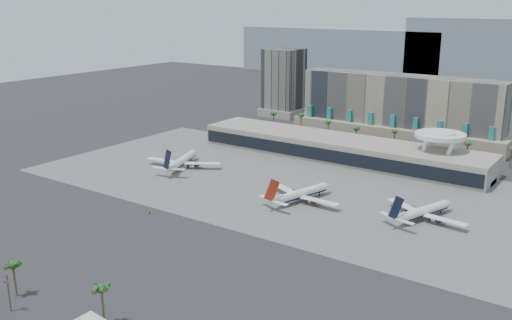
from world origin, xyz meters
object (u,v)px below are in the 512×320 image
Objects in this scene: airliner_right at (423,211)px; service_vehicle_a at (182,166)px; service_vehicle_b at (280,198)px; airliner_left at (182,161)px; taxiway_sign at (148,212)px; airliner_centre at (300,194)px; utility_pole at (8,289)px.

service_vehicle_a is at bearing -160.39° from airliner_right.
service_vehicle_a reaches higher than service_vehicle_b.
airliner_left is 2.87m from service_vehicle_a.
taxiway_sign is at bearing -132.61° from service_vehicle_b.
taxiway_sign is at bearing -79.34° from airliner_left.
service_vehicle_a is at bearing -172.00° from airliner_centre.
airliner_centre is 9.88× the size of service_vehicle_a.
airliner_right is 132.89m from service_vehicle_a.
service_vehicle_b is at bearing -16.42° from service_vehicle_a.
airliner_centre is at bearing 14.23° from service_vehicle_b.
airliner_left is at bearing 165.51° from service_vehicle_b.
airliner_left is 69.23m from taxiway_sign.
airliner_left reaches higher than airliner_right.
service_vehicle_a is 1.35× the size of service_vehicle_b.
utility_pole reaches higher than service_vehicle_a.
airliner_centre is 68.22m from taxiway_sign.
airliner_centre is 1.05× the size of airliner_right.
utility_pole is at bearing -86.47° from airliner_left.
taxiway_sign is (-24.70, 80.07, -6.69)m from utility_pole.
airliner_centre is 20.77× the size of taxiway_sign.
airliner_left is 13.61× the size of service_vehicle_b.
utility_pole is 132.33m from airliner_centre.
taxiway_sign is at bearing 107.15° from utility_pole.
utility_pole is at bearing -100.23° from service_vehicle_b.
airliner_left is (-59.44, 139.85, -3.31)m from utility_pole.
airliner_right is at bearing 25.22° from airliner_centre.
service_vehicle_b is at bearing -29.22° from airliner_left.
airliner_centre is at bearing 80.87° from utility_pole.
airliner_centre is 9.74m from service_vehicle_b.
utility_pole is 151.60m from service_vehicle_a.
taxiway_sign is (-98.60, -60.69, -3.10)m from airliner_right.
airliner_centre reaches higher than utility_pole.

